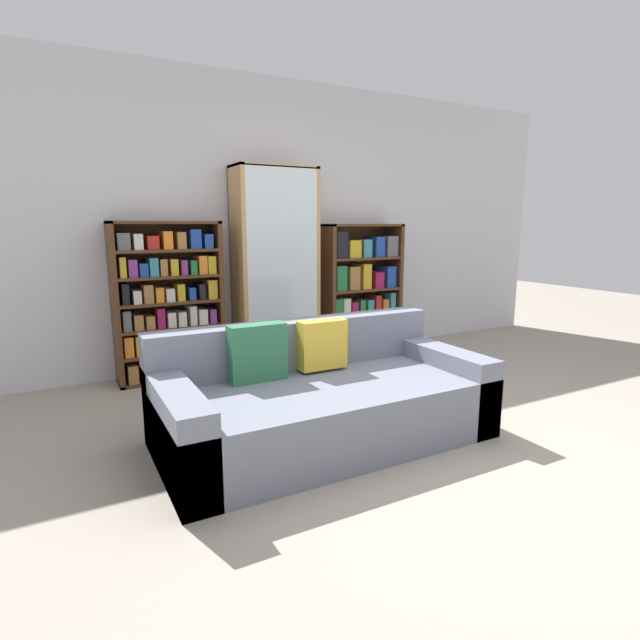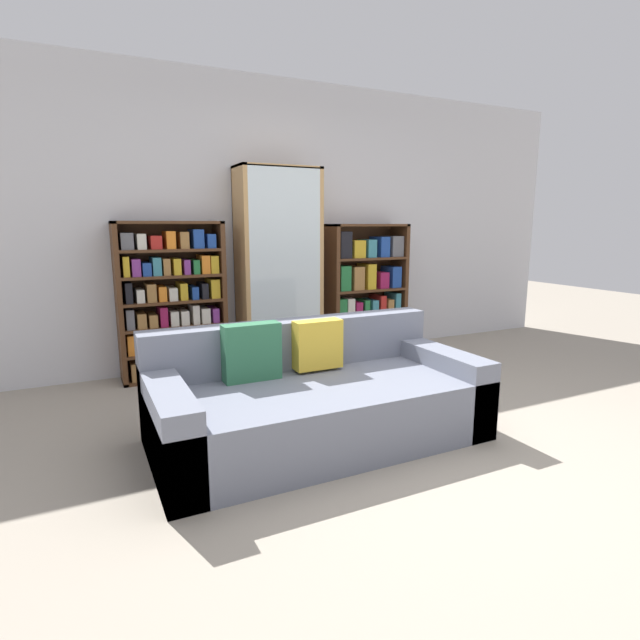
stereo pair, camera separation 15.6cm
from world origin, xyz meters
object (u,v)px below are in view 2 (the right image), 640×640
Objects in this scene: wine_bottle at (376,367)px; bookshelf_right at (365,292)px; display_cabinet at (279,268)px; bookshelf_left at (172,303)px; couch at (315,400)px.

bookshelf_right is at bearing 64.03° from wine_bottle.
bookshelf_left is at bearing 179.06° from display_cabinet.
display_cabinet reaches higher than bookshelf_left.
bookshelf_right is 3.33× the size of wine_bottle.
display_cabinet reaches higher than couch.
couch reaches higher than wine_bottle.
couch is 1.51× the size of bookshelf_right.
couch is 1.15m from wine_bottle.
couch is at bearing -72.28° from bookshelf_left.
couch is at bearing -129.02° from bookshelf_right.
wine_bottle is (0.91, 0.70, -0.09)m from couch.
display_cabinet is at bearing -0.94° from bookshelf_left.
display_cabinet is at bearing -179.05° from bookshelf_right.
couch is 2.28m from bookshelf_right.
bookshelf_right is at bearing -0.01° from bookshelf_left.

